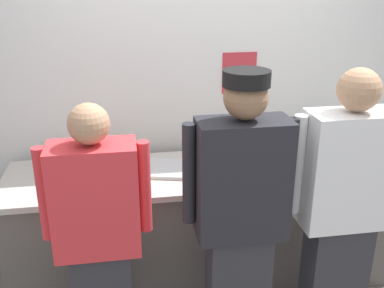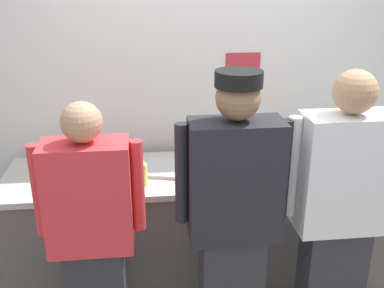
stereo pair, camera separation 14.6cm
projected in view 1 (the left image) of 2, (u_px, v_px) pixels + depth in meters
wall_back at (193, 70)px, 3.34m from camera, size 4.27×0.11×2.97m
prep_counter at (204, 225)px, 3.26m from camera, size 2.72×0.72×0.89m
chef_near_left at (99, 238)px, 2.40m from camera, size 0.59×0.24×1.58m
chef_center at (240, 217)px, 2.42m from camera, size 0.62×0.24×1.73m
chef_far_right at (342, 210)px, 2.52m from camera, size 0.63×0.24×1.72m
plate_stack_front at (260, 157)px, 3.18m from camera, size 0.19×0.19×0.10m
plate_stack_rear at (93, 165)px, 3.06m from camera, size 0.22×0.22×0.08m
mixing_bowl_steel at (329, 152)px, 3.25m from camera, size 0.40×0.40×0.12m
sheet_tray at (175, 169)px, 3.08m from camera, size 0.48×0.41×0.02m
squeeze_bottle_primary at (125, 151)px, 3.18m from camera, size 0.06×0.06×0.18m
squeeze_bottle_secondary at (145, 174)px, 2.83m from camera, size 0.06×0.06×0.18m
ramekin_orange_sauce at (261, 172)px, 3.01m from camera, size 0.09×0.09×0.04m
ramekin_green_sauce at (45, 173)px, 2.99m from camera, size 0.10×0.10×0.04m
ramekin_yellow_sauce at (231, 157)px, 3.25m from camera, size 0.10×0.10×0.04m
deli_cup at (46, 162)px, 3.12m from camera, size 0.09×0.09×0.08m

